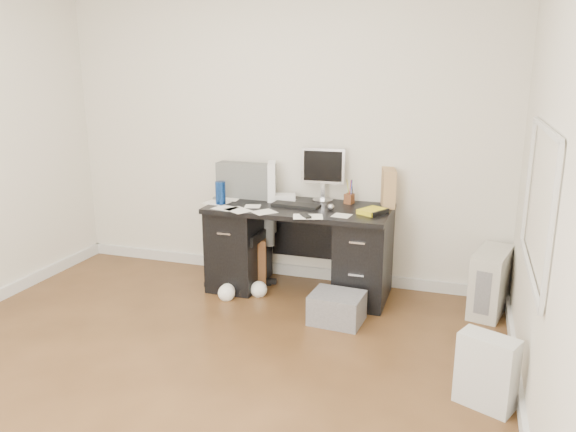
% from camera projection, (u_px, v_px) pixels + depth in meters
% --- Properties ---
extents(ground, '(4.00, 4.00, 0.00)m').
position_uv_depth(ground, '(173.00, 384.00, 3.41)').
color(ground, '#472D17').
rests_on(ground, ground).
extents(room_shell, '(4.02, 4.02, 2.71)m').
position_uv_depth(room_shell, '(165.00, 107.00, 3.00)').
color(room_shell, silver).
rests_on(room_shell, ground).
extents(desk, '(1.50, 0.70, 0.75)m').
position_uv_depth(desk, '(299.00, 247.00, 4.73)').
color(desk, black).
rests_on(desk, ground).
extents(loose_papers, '(1.10, 0.60, 0.00)m').
position_uv_depth(loose_papers, '(275.00, 206.00, 4.66)').
color(loose_papers, white).
rests_on(loose_papers, desk).
extents(lcd_monitor, '(0.38, 0.23, 0.47)m').
position_uv_depth(lcd_monitor, '(323.00, 175.00, 4.76)').
color(lcd_monitor, '#AEADB2').
rests_on(lcd_monitor, desk).
extents(keyboard, '(0.41, 0.17, 0.02)m').
position_uv_depth(keyboard, '(296.00, 205.00, 4.63)').
color(keyboard, black).
rests_on(keyboard, desk).
extents(computer_mouse, '(0.06, 0.06, 0.06)m').
position_uv_depth(computer_mouse, '(331.00, 207.00, 4.50)').
color(computer_mouse, '#AEADB2').
rests_on(computer_mouse, desk).
extents(travel_mug, '(0.10, 0.10, 0.19)m').
position_uv_depth(travel_mug, '(220.00, 193.00, 4.70)').
color(travel_mug, navy).
rests_on(travel_mug, desk).
extents(white_binder, '(0.21, 0.30, 0.32)m').
position_uv_depth(white_binder, '(272.00, 181.00, 4.85)').
color(white_binder, white).
rests_on(white_binder, desk).
extents(magazine_file, '(0.19, 0.29, 0.31)m').
position_uv_depth(magazine_file, '(388.00, 187.00, 4.62)').
color(magazine_file, '#A3794F').
rests_on(magazine_file, desk).
extents(pen_cup, '(0.11, 0.11, 0.20)m').
position_uv_depth(pen_cup, '(349.00, 192.00, 4.71)').
color(pen_cup, '#5D311A').
rests_on(pen_cup, desk).
extents(yellow_book, '(0.24, 0.26, 0.04)m').
position_uv_depth(yellow_book, '(373.00, 211.00, 4.41)').
color(yellow_book, yellow).
rests_on(yellow_book, desk).
extents(paper_remote, '(0.27, 0.24, 0.02)m').
position_uv_depth(paper_remote, '(308.00, 216.00, 4.32)').
color(paper_remote, white).
rests_on(paper_remote, desk).
extents(office_chair, '(0.62, 0.62, 1.06)m').
position_uv_depth(office_chair, '(239.00, 226.00, 4.86)').
color(office_chair, '#555755').
rests_on(office_chair, ground).
extents(pc_tower, '(0.34, 0.54, 0.50)m').
position_uv_depth(pc_tower, '(490.00, 282.00, 4.35)').
color(pc_tower, '#B9B5A7').
rests_on(pc_tower, ground).
extents(shopping_bag, '(0.38, 0.34, 0.43)m').
position_uv_depth(shopping_bag, '(487.00, 372.00, 3.14)').
color(shopping_bag, silver).
rests_on(shopping_bag, ground).
extents(wicker_basket, '(0.55, 0.55, 0.43)m').
position_uv_depth(wicker_basket, '(242.00, 257.00, 5.02)').
color(wicker_basket, '#462715').
rests_on(wicker_basket, ground).
extents(desk_printer, '(0.41, 0.34, 0.23)m').
position_uv_depth(desk_printer, '(337.00, 308.00, 4.22)').
color(desk_printer, '#5C5C61').
rests_on(desk_printer, ground).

